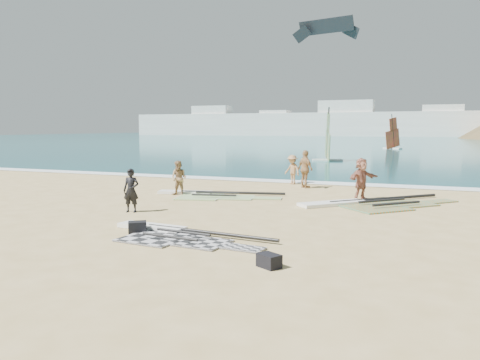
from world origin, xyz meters
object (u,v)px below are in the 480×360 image
at_px(beachgoer_back, 305,169).
at_px(beachgoer_left, 179,178).
at_px(rig_grey, 171,234).
at_px(gear_bag_far, 269,261).
at_px(person_wetsuit, 131,190).
at_px(beachgoer_mid, 292,170).
at_px(gear_bag_near, 137,227).
at_px(beachgoer_right, 361,179).
at_px(rig_green, 207,195).
at_px(rig_orange, 370,204).

bearing_deg(beachgoer_back, beachgoer_left, 85.87).
bearing_deg(rig_grey, beachgoer_left, 122.84).
xyz_separation_m(gear_bag_far, beachgoer_left, (-6.81, 8.46, 0.61)).
bearing_deg(person_wetsuit, beachgoer_mid, 60.43).
relative_size(gear_bag_near, beachgoer_back, 0.27).
bearing_deg(gear_bag_far, beachgoer_right, 86.77).
distance_m(rig_green, gear_bag_near, 7.16).
height_order(rig_grey, beachgoer_right, beachgoer_right).
xyz_separation_m(rig_green, beachgoer_right, (6.21, 1.44, 0.79)).
relative_size(rig_green, gear_bag_near, 11.56).
distance_m(gear_bag_near, beachgoer_right, 9.87).
height_order(person_wetsuit, beachgoer_mid, beachgoer_mid).
bearing_deg(rig_grey, rig_orange, 63.76).
xyz_separation_m(rig_orange, beachgoer_mid, (-4.45, 5.30, 0.70)).
distance_m(rig_orange, person_wetsuit, 8.76).
bearing_deg(beachgoer_right, beachgoer_back, 81.86).
bearing_deg(beachgoer_left, person_wetsuit, -83.65).
bearing_deg(person_wetsuit, beachgoer_left, 83.23).
bearing_deg(rig_orange, person_wetsuit, 166.48).
relative_size(rig_green, rig_orange, 1.00).
relative_size(rig_orange, gear_bag_far, 12.00).
relative_size(rig_green, beachgoer_back, 3.10).
height_order(gear_bag_near, gear_bag_far, gear_bag_near).
distance_m(beachgoer_left, beachgoer_back, 6.28).
bearing_deg(gear_bag_near, beachgoer_right, 59.62).
height_order(rig_green, gear_bag_far, gear_bag_far).
bearing_deg(beachgoer_back, rig_orange, 171.22).
bearing_deg(rig_orange, rig_grey, -166.41).
distance_m(rig_grey, gear_bag_near, 1.08).
distance_m(gear_bag_far, beachgoer_mid, 14.59).
relative_size(rig_grey, beachgoer_left, 3.33).
distance_m(rig_grey, rig_orange, 8.38).
distance_m(beachgoer_mid, beachgoer_back, 1.61).
height_order(rig_orange, beachgoer_back, beachgoer_back).
bearing_deg(gear_bag_far, beachgoer_back, 100.48).
bearing_deg(gear_bag_far, rig_grey, 152.21).
height_order(rig_green, gear_bag_near, gear_bag_near).
distance_m(rig_grey, beachgoer_right, 9.37).
relative_size(rig_orange, beachgoer_back, 3.10).
bearing_deg(person_wetsuit, gear_bag_near, -65.17).
bearing_deg(beachgoer_right, gear_bag_near, -176.37).
height_order(gear_bag_far, beachgoer_left, beachgoer_left).
relative_size(person_wetsuit, beachgoer_left, 1.01).
height_order(gear_bag_near, beachgoer_left, beachgoer_left).
relative_size(beachgoer_mid, beachgoer_right, 0.89).
height_order(rig_grey, gear_bag_far, gear_bag_far).
bearing_deg(person_wetsuit, beachgoer_right, 27.62).
distance_m(rig_grey, gear_bag_far, 3.76).
relative_size(rig_orange, beachgoer_left, 3.78).
xyz_separation_m(rig_green, rig_orange, (6.70, 0.10, 0.00)).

